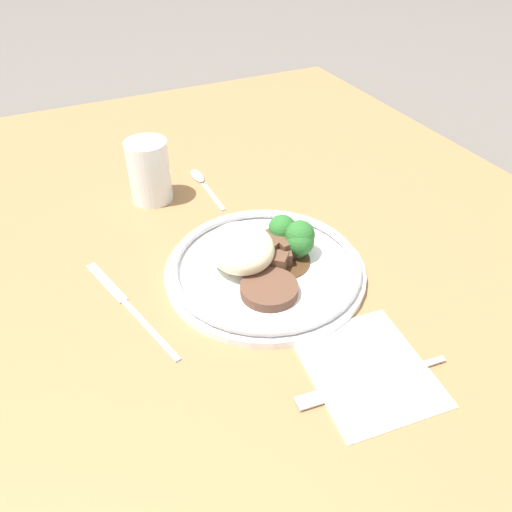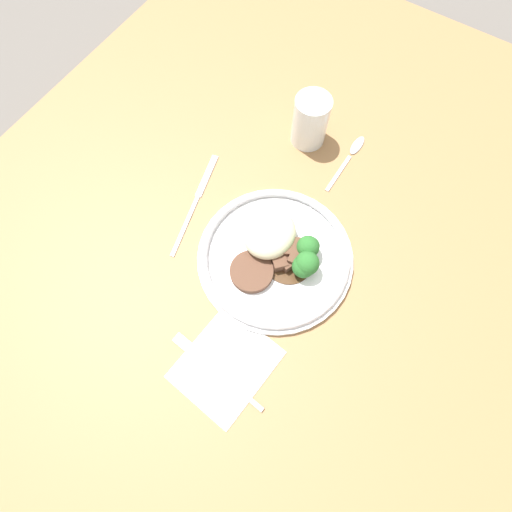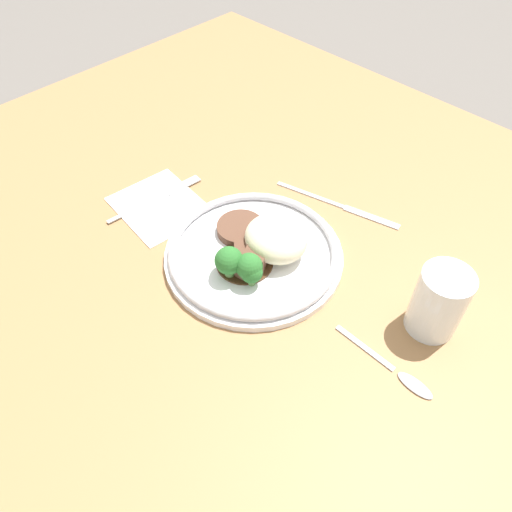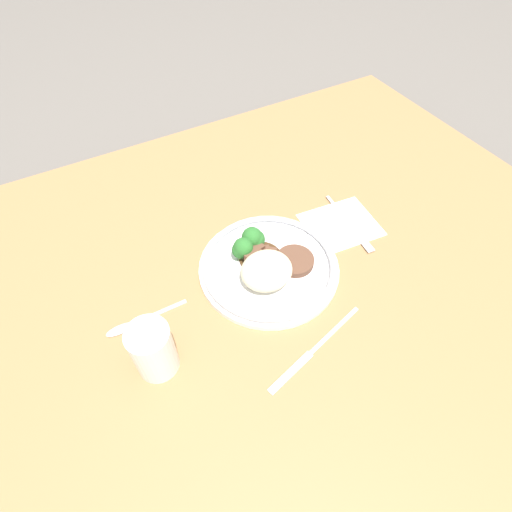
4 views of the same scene
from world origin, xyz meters
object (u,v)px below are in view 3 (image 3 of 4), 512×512
object	(u,v)px
knife	(341,206)
spoon	(402,376)
plate	(256,251)
juice_glass	(437,305)
fork	(164,195)

from	to	relation	value
knife	spoon	world-z (taller)	spoon
plate	knife	xyz separation A→B (m)	(0.02, 0.18, -0.02)
plate	juice_glass	world-z (taller)	juice_glass
juice_glass	fork	bearing A→B (deg)	-169.14
plate	knife	size ratio (longest dim) A/B	1.24
fork	knife	xyz separation A→B (m)	(0.23, 0.19, -0.00)
knife	plate	bearing A→B (deg)	-109.93
plate	fork	distance (m)	0.21
fork	knife	bearing A→B (deg)	-44.48
spoon	fork	bearing A→B (deg)	179.96
spoon	juice_glass	bearing A→B (deg)	101.49
plate	spoon	bearing A→B (deg)	-2.15
juice_glass	fork	size ratio (longest dim) A/B	0.57
plate	knife	bearing A→B (deg)	84.77
juice_glass	spoon	xyz separation A→B (m)	(0.02, -0.09, -0.04)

